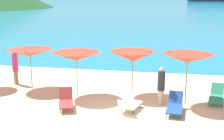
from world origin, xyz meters
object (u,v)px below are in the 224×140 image
(umbrella_2, at_px, (77,56))
(beachgoer_1, at_px, (161,85))
(umbrella_1, at_px, (30,53))
(lounge_chair_1, at_px, (66,101))
(umbrella_4, at_px, (188,58))
(lounge_chair_0, at_px, (130,105))
(lounge_chair_3, at_px, (217,96))
(beachgoer_0, at_px, (15,66))
(umbrella_3, at_px, (133,56))
(lounge_chair_8, at_px, (175,105))

(umbrella_2, xyz_separation_m, beachgoer_1, (4.01, -0.47, -1.03))
(umbrella_1, xyz_separation_m, lounge_chair_1, (2.72, -2.44, -1.55))
(umbrella_4, xyz_separation_m, lounge_chair_0, (-2.30, -1.40, -1.81))
(umbrella_4, relative_size, lounge_chair_3, 1.41)
(umbrella_2, relative_size, beachgoer_0, 1.22)
(umbrella_3, distance_m, lounge_chair_8, 3.32)
(umbrella_1, bearing_deg, umbrella_3, 0.11)
(lounge_chair_8, relative_size, beachgoer_1, 0.98)
(lounge_chair_0, xyz_separation_m, beachgoer_1, (1.22, 1.14, 0.62))
(beachgoer_1, bearing_deg, umbrella_3, 46.41)
(umbrella_2, relative_size, umbrella_4, 0.97)
(umbrella_1, height_order, umbrella_4, umbrella_4)
(umbrella_1, height_order, lounge_chair_1, umbrella_1)
(umbrella_2, bearing_deg, umbrella_3, 15.23)
(lounge_chair_3, bearing_deg, lounge_chair_0, -143.09)
(umbrella_1, xyz_separation_m, lounge_chair_3, (9.15, -0.40, -1.57))
(lounge_chair_0, xyz_separation_m, beachgoer_0, (-6.66, 2.89, 0.75))
(lounge_chair_1, relative_size, beachgoer_0, 0.81)
(beachgoer_0, bearing_deg, umbrella_1, -86.22)
(lounge_chair_1, height_order, lounge_chair_8, lounge_chair_1)
(lounge_chair_3, bearing_deg, umbrella_3, -176.29)
(lounge_chair_8, bearing_deg, umbrella_3, 138.19)
(lounge_chair_0, relative_size, beachgoer_1, 0.90)
(umbrella_3, xyz_separation_m, lounge_chair_3, (3.91, -0.41, -1.58))
(umbrella_1, distance_m, lounge_chair_3, 9.30)
(umbrella_2, height_order, umbrella_4, umbrella_4)
(umbrella_4, height_order, lounge_chair_1, umbrella_4)
(lounge_chair_1, bearing_deg, umbrella_2, 71.20)
(umbrella_2, xyz_separation_m, lounge_chair_1, (0.04, -1.75, -1.59))
(umbrella_1, height_order, beachgoer_1, umbrella_1)
(umbrella_3, bearing_deg, umbrella_1, -179.89)
(umbrella_4, bearing_deg, lounge_chair_8, -111.41)
(umbrella_3, height_order, lounge_chair_1, umbrella_3)
(lounge_chair_1, distance_m, lounge_chair_3, 6.75)
(umbrella_4, height_order, lounge_chair_8, umbrella_4)
(umbrella_3, bearing_deg, lounge_chair_0, -84.65)
(umbrella_4, xyz_separation_m, lounge_chair_1, (-5.04, -1.54, -1.75))
(umbrella_4, relative_size, beachgoer_1, 1.42)
(umbrella_1, xyz_separation_m, lounge_chair_8, (7.31, -2.06, -1.58))
(lounge_chair_3, bearing_deg, lounge_chair_8, -128.43)
(lounge_chair_0, relative_size, beachgoer_0, 0.80)
(umbrella_2, height_order, lounge_chair_3, umbrella_2)
(lounge_chair_3, xyz_separation_m, beachgoer_1, (-2.47, -0.76, 0.58))
(lounge_chair_0, relative_size, lounge_chair_3, 0.89)
(lounge_chair_1, relative_size, beachgoer_1, 0.91)
(lounge_chair_0, height_order, lounge_chair_8, lounge_chair_8)
(umbrella_2, bearing_deg, umbrella_4, -2.36)
(umbrella_2, bearing_deg, lounge_chair_8, -16.47)
(umbrella_4, xyz_separation_m, beachgoer_1, (-1.08, -0.27, -1.19))
(umbrella_1, height_order, umbrella_3, umbrella_3)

